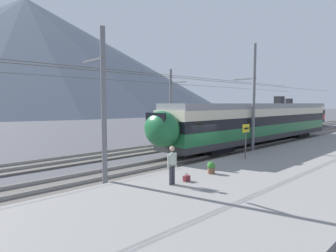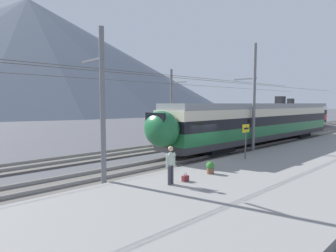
{
  "view_description": "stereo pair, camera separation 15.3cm",
  "coord_description": "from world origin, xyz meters",
  "px_view_note": "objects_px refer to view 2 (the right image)",
  "views": [
    {
      "loc": [
        -13.94,
        -11.96,
        3.86
      ],
      "look_at": [
        -0.24,
        2.52,
        2.25
      ],
      "focal_mm": 30.13,
      "sensor_mm": 36.0,
      "label": 1
    },
    {
      "loc": [
        -13.83,
        -12.07,
        3.86
      ],
      "look_at": [
        -0.24,
        2.52,
        2.25
      ],
      "focal_mm": 30.13,
      "sensor_mm": 36.0,
      "label": 2
    }
  ],
  "objects_px": {
    "train_far_track": "(273,115)",
    "potted_plant_platform_edge": "(210,167)",
    "catenary_mast_far_side": "(172,104)",
    "catenary_mast_west": "(101,104)",
    "train_near_platform": "(258,122)",
    "platform_sign": "(246,134)",
    "passenger_walking": "(171,163)",
    "catenary_mast_mid": "(253,98)",
    "handbag_beside_passenger": "(185,178)"
  },
  "relations": [
    {
      "from": "potted_plant_platform_edge",
      "to": "handbag_beside_passenger",
      "type": "bearing_deg",
      "value": -176.68
    },
    {
      "from": "train_far_track",
      "to": "handbag_beside_passenger",
      "type": "height_order",
      "value": "train_far_track"
    },
    {
      "from": "potted_plant_platform_edge",
      "to": "train_near_platform",
      "type": "bearing_deg",
      "value": 19.02
    },
    {
      "from": "train_near_platform",
      "to": "train_far_track",
      "type": "distance_m",
      "value": 13.89
    },
    {
      "from": "catenary_mast_mid",
      "to": "handbag_beside_passenger",
      "type": "height_order",
      "value": "catenary_mast_mid"
    },
    {
      "from": "train_far_track",
      "to": "catenary_mast_west",
      "type": "relative_size",
      "value": 0.74
    },
    {
      "from": "platform_sign",
      "to": "handbag_beside_passenger",
      "type": "bearing_deg",
      "value": -171.87
    },
    {
      "from": "handbag_beside_passenger",
      "to": "potted_plant_platform_edge",
      "type": "relative_size",
      "value": 0.63
    },
    {
      "from": "train_far_track",
      "to": "passenger_walking",
      "type": "relative_size",
      "value": 19.46
    },
    {
      "from": "platform_sign",
      "to": "potted_plant_platform_edge",
      "type": "height_order",
      "value": "platform_sign"
    },
    {
      "from": "train_far_track",
      "to": "catenary_mast_mid",
      "type": "height_order",
      "value": "catenary_mast_mid"
    },
    {
      "from": "catenary_mast_mid",
      "to": "passenger_walking",
      "type": "distance_m",
      "value": 11.83
    },
    {
      "from": "train_near_platform",
      "to": "train_far_track",
      "type": "bearing_deg",
      "value": 21.63
    },
    {
      "from": "potted_plant_platform_edge",
      "to": "catenary_mast_west",
      "type": "bearing_deg",
      "value": 150.22
    },
    {
      "from": "catenary_mast_mid",
      "to": "passenger_walking",
      "type": "xyz_separation_m",
      "value": [
        -11.13,
        -2.63,
        -3.02
      ]
    },
    {
      "from": "handbag_beside_passenger",
      "to": "potted_plant_platform_edge",
      "type": "bearing_deg",
      "value": 3.32
    },
    {
      "from": "catenary_mast_far_side",
      "to": "train_far_track",
      "type": "bearing_deg",
      "value": -5.55
    },
    {
      "from": "catenary_mast_west",
      "to": "train_near_platform",
      "type": "bearing_deg",
      "value": 5.26
    },
    {
      "from": "catenary_mast_mid",
      "to": "train_near_platform",
      "type": "bearing_deg",
      "value": 22.61
    },
    {
      "from": "train_near_platform",
      "to": "catenary_mast_mid",
      "type": "relative_size",
      "value": 0.56
    },
    {
      "from": "train_far_track",
      "to": "potted_plant_platform_edge",
      "type": "xyz_separation_m",
      "value": [
        -24.98,
        -9.28,
        -1.58
      ]
    },
    {
      "from": "platform_sign",
      "to": "passenger_walking",
      "type": "bearing_deg",
      "value": -173.5
    },
    {
      "from": "train_far_track",
      "to": "catenary_mast_mid",
      "type": "relative_size",
      "value": 0.74
    },
    {
      "from": "catenary_mast_mid",
      "to": "catenary_mast_west",
      "type": "bearing_deg",
      "value": 179.93
    },
    {
      "from": "catenary_mast_west",
      "to": "handbag_beside_passenger",
      "type": "distance_m",
      "value": 5.08
    },
    {
      "from": "handbag_beside_passenger",
      "to": "catenary_mast_mid",
      "type": "bearing_deg",
      "value": 14.83
    },
    {
      "from": "platform_sign",
      "to": "passenger_walking",
      "type": "relative_size",
      "value": 1.31
    },
    {
      "from": "train_near_platform",
      "to": "platform_sign",
      "type": "xyz_separation_m",
      "value": [
        -7.53,
        -3.35,
        -0.28
      ]
    },
    {
      "from": "train_near_platform",
      "to": "catenary_mast_far_side",
      "type": "height_order",
      "value": "catenary_mast_far_side"
    },
    {
      "from": "platform_sign",
      "to": "handbag_beside_passenger",
      "type": "xyz_separation_m",
      "value": [
        -6.48,
        -0.93,
        -1.48
      ]
    },
    {
      "from": "passenger_walking",
      "to": "handbag_beside_passenger",
      "type": "bearing_deg",
      "value": -6.28
    },
    {
      "from": "platform_sign",
      "to": "potted_plant_platform_edge",
      "type": "xyz_separation_m",
      "value": [
        -4.54,
        -0.81,
        -1.29
      ]
    },
    {
      "from": "catenary_mast_far_side",
      "to": "potted_plant_platform_edge",
      "type": "relative_size",
      "value": 72.18
    },
    {
      "from": "train_far_track",
      "to": "potted_plant_platform_edge",
      "type": "distance_m",
      "value": 26.7
    },
    {
      "from": "catenary_mast_west",
      "to": "platform_sign",
      "type": "xyz_separation_m",
      "value": [
        9.14,
        -1.81,
        -1.87
      ]
    },
    {
      "from": "catenary_mast_mid",
      "to": "passenger_walking",
      "type": "bearing_deg",
      "value": -166.69
    },
    {
      "from": "catenary_mast_west",
      "to": "catenary_mast_far_side",
      "type": "bearing_deg",
      "value": 33.76
    },
    {
      "from": "catenary_mast_west",
      "to": "train_far_track",
      "type": "bearing_deg",
      "value": 12.68
    },
    {
      "from": "catenary_mast_west",
      "to": "catenary_mast_far_side",
      "type": "relative_size",
      "value": 1.0
    },
    {
      "from": "catenary_mast_far_side",
      "to": "catenary_mast_mid",
      "type": "bearing_deg",
      "value": -86.58
    },
    {
      "from": "train_near_platform",
      "to": "catenary_mast_west",
      "type": "xyz_separation_m",
      "value": [
        -16.66,
        -1.53,
        1.6
      ]
    },
    {
      "from": "catenary_mast_west",
      "to": "platform_sign",
      "type": "bearing_deg",
      "value": -11.23
    },
    {
      "from": "catenary_mast_far_side",
      "to": "passenger_walking",
      "type": "bearing_deg",
      "value": -134.11
    },
    {
      "from": "train_far_track",
      "to": "catenary_mast_far_side",
      "type": "relative_size",
      "value": 0.74
    },
    {
      "from": "catenary_mast_far_side",
      "to": "passenger_walking",
      "type": "relative_size",
      "value": 26.16
    },
    {
      "from": "train_near_platform",
      "to": "handbag_beside_passenger",
      "type": "bearing_deg",
      "value": -163.04
    },
    {
      "from": "platform_sign",
      "to": "potted_plant_platform_edge",
      "type": "distance_m",
      "value": 4.79
    },
    {
      "from": "potted_plant_platform_edge",
      "to": "catenary_mast_far_side",
      "type": "bearing_deg",
      "value": 54.34
    },
    {
      "from": "train_near_platform",
      "to": "catenary_mast_mid",
      "type": "xyz_separation_m",
      "value": [
        -3.72,
        -1.55,
        2.07
      ]
    },
    {
      "from": "catenary_mast_mid",
      "to": "handbag_beside_passenger",
      "type": "bearing_deg",
      "value": -165.17
    }
  ]
}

